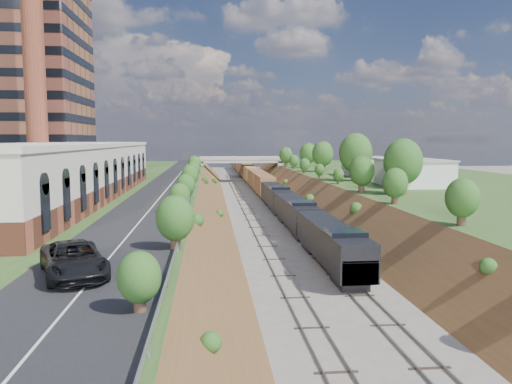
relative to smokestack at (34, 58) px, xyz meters
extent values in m
plane|color=#6B665B|center=(36.00, -56.00, -25.00)|extent=(400.00, 400.00, 0.00)
cube|color=#2F5623|center=(3.00, 4.00, -22.50)|extent=(44.00, 180.00, 5.00)
cube|color=#2F5623|center=(69.00, 4.00, -22.50)|extent=(44.00, 180.00, 5.00)
cube|color=brown|center=(25.00, 4.00, -25.00)|extent=(10.00, 180.00, 10.00)
cube|color=brown|center=(47.00, 4.00, -25.00)|extent=(10.00, 180.00, 10.00)
cube|color=gray|center=(33.40, 4.00, -24.91)|extent=(1.58, 180.00, 0.18)
cube|color=gray|center=(38.60, 4.00, -24.91)|extent=(1.58, 180.00, 0.18)
cube|color=black|center=(20.50, 4.00, -19.95)|extent=(8.00, 180.00, 0.10)
cube|color=#99999E|center=(24.60, 4.00, -19.45)|extent=(0.06, 171.00, 0.30)
cube|color=brown|center=(8.00, -18.00, -18.90)|extent=(14.00, 62.00, 2.20)
cube|color=beige|center=(8.00, -18.00, -15.65)|extent=(14.00, 62.00, 4.30)
cube|color=beige|center=(8.00, -18.00, -13.25)|extent=(14.30, 62.30, 0.50)
cube|color=brown|center=(-8.00, 16.00, 2.00)|extent=(22.00, 22.00, 44.00)
cylinder|color=brown|center=(0.00, 0.00, 0.00)|extent=(3.20, 3.20, 40.00)
cube|color=gray|center=(24.50, 66.00, -21.90)|extent=(1.50, 8.00, 6.20)
cube|color=gray|center=(47.50, 66.00, -21.90)|extent=(1.50, 8.00, 6.20)
cube|color=gray|center=(36.00, 66.00, -18.80)|extent=(24.00, 8.00, 1.00)
cube|color=gray|center=(36.00, 62.00, -18.00)|extent=(24.00, 0.30, 0.80)
cube|color=gray|center=(36.00, 70.00, -18.00)|extent=(24.00, 0.30, 0.80)
cube|color=silver|center=(59.50, -4.00, -18.00)|extent=(9.00, 12.00, 4.00)
cube|color=silver|center=(59.00, 18.00, -18.20)|extent=(8.00, 10.00, 3.60)
cylinder|color=#473323|center=(53.00, -16.00, -18.69)|extent=(1.30, 1.30, 2.62)
ellipsoid|color=#2D551E|center=(53.00, -16.00, -15.54)|extent=(5.25, 5.25, 6.30)
cylinder|color=#473323|center=(24.20, -36.00, -19.39)|extent=(0.66, 0.66, 1.22)
ellipsoid|color=#2D551E|center=(24.20, -36.00, -17.92)|extent=(2.45, 2.45, 2.94)
cube|color=black|center=(38.60, -40.90, -24.55)|extent=(2.40, 4.00, 0.90)
cube|color=black|center=(38.60, -34.18, -22.48)|extent=(3.24, 19.43, 3.23)
cube|color=black|center=(38.60, -42.40, -23.20)|extent=(2.98, 3.00, 1.80)
cube|color=silver|center=(38.60, -42.40, -22.20)|extent=(2.98, 3.00, 0.15)
cube|color=black|center=(38.60, -39.40, -20.90)|extent=(3.17, 3.10, 0.90)
cube|color=black|center=(38.60, -13.75, -22.48)|extent=(3.24, 19.43, 3.23)
cube|color=black|center=(38.60, 6.68, -22.48)|extent=(3.24, 19.43, 3.23)
cube|color=brown|center=(38.60, 86.18, -22.16)|extent=(3.24, 137.56, 3.89)
imported|color=black|center=(19.44, -54.49, -18.99)|extent=(5.24, 7.23, 1.83)
camera|label=1|loc=(26.72, -81.50, -12.58)|focal=35.00mm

